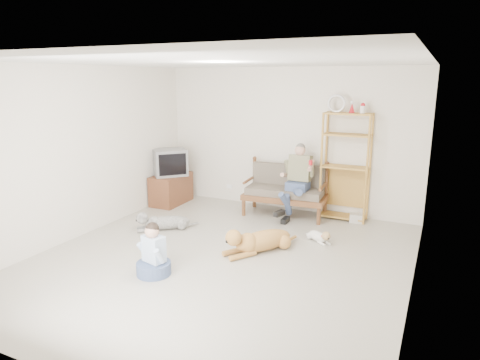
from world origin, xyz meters
The scene contains 17 objects.
floor centered at (0.00, 0.00, 0.00)m, with size 5.50×5.50×0.00m, color beige.
ceiling centered at (0.00, 0.00, 2.70)m, with size 5.50×5.50×0.00m, color white.
wall_back centered at (0.00, 2.75, 1.35)m, with size 5.00×5.00×0.00m, color silver.
wall_front centered at (0.00, -2.75, 1.35)m, with size 5.00×5.00×0.00m, color silver.
wall_left centered at (-2.50, 0.00, 1.35)m, with size 5.50×5.50×0.00m, color silver.
wall_right centered at (2.50, 0.00, 1.35)m, with size 5.50×5.50×0.00m, color silver.
loveseat centered at (0.13, 2.36, 0.49)m, with size 1.55×0.81×0.95m.
man centered at (0.36, 2.13, 0.63)m, with size 0.52×0.74×1.20m.
etagere centered at (1.15, 2.55, 0.98)m, with size 0.85×0.37×2.23m.
book_stack centered at (1.42, 2.46, 0.07)m, with size 0.23×0.17×0.15m, color silver.
tv_stand centered at (-2.23, 2.03, 0.30)m, with size 0.51×0.91×0.60m.
crt_tv centered at (-2.20, 1.99, 0.86)m, with size 0.80×0.80×0.52m.
wall_outlet centered at (-1.25, 2.73, 0.30)m, with size 0.12×0.02×0.08m, color white.
golden_retriever centered at (0.36, 0.49, 0.17)m, with size 0.83×1.21×0.42m.
shaggy_dog centered at (-1.47, 0.66, 0.13)m, with size 0.85×0.79×0.33m.
terrier centered at (1.09, 1.25, 0.09)m, with size 0.50×0.40×0.22m.
child centered at (-0.57, -0.78, 0.26)m, with size 0.45×0.45×0.71m.
Camera 1 is at (2.67, -4.95, 2.50)m, focal length 32.00 mm.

